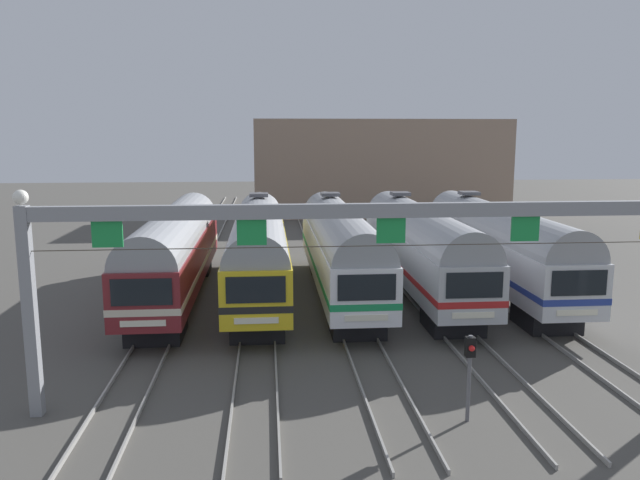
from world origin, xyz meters
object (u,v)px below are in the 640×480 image
commuter_train_silver (497,244)px  yard_signal_mast (470,362)px  catenary_gantry (391,242)px  commuter_train_stainless (419,245)px  commuter_train_yellow (259,247)px  commuter_train_white (340,246)px  commuter_train_maroon (175,249)px

commuter_train_silver → yard_signal_mast: bearing=-113.1°
catenary_gantry → commuter_train_stainless: bearing=72.4°
commuter_train_yellow → catenary_gantry: size_ratio=0.81×
commuter_train_yellow → commuter_train_white: size_ratio=1.00×
catenary_gantry → yard_signal_mast: (2.14, -1.56, -3.37)m
commuter_train_silver → catenary_gantry: bearing=-122.4°
commuter_train_silver → catenary_gantry: catenary_gantry is taller
commuter_train_white → catenary_gantry: bearing=-90.0°
commuter_train_silver → catenary_gantry: size_ratio=0.81×
commuter_train_stainless → yard_signal_mast: bearing=-98.1°
yard_signal_mast → commuter_train_maroon: bearing=125.4°
catenary_gantry → commuter_train_silver: bearing=57.6°
commuter_train_maroon → commuter_train_white: size_ratio=1.00×
commuter_train_maroon → commuter_train_silver: (17.10, 0.00, 0.00)m
commuter_train_maroon → yard_signal_mast: (10.69, -15.05, -0.80)m
commuter_train_stainless → commuter_train_silver: same height
commuter_train_white → commuter_train_silver: bearing=0.0°
commuter_train_white → commuter_train_silver: (8.55, 0.00, 0.00)m
commuter_train_maroon → commuter_train_white: (8.55, 0.00, 0.00)m
commuter_train_white → commuter_train_stainless: 4.28m
commuter_train_maroon → catenary_gantry: (8.55, -13.49, 2.58)m
commuter_train_stainless → catenary_gantry: bearing=-107.6°
commuter_train_maroon → commuter_train_white: commuter_train_white is taller
commuter_train_yellow → yard_signal_mast: (6.41, -15.05, -0.80)m
commuter_train_stainless → catenary_gantry: (-4.28, -13.50, 2.58)m
commuter_train_yellow → commuter_train_stainless: bearing=0.0°
commuter_train_maroon → commuter_train_stainless: bearing=0.0°
commuter_train_maroon → commuter_train_yellow: 4.28m
commuter_train_white → commuter_train_stainless: bearing=0.0°
commuter_train_silver → commuter_train_stainless: bearing=180.0°
commuter_train_maroon → commuter_train_stainless: (12.83, 0.00, 0.00)m
commuter_train_white → commuter_train_stainless: (4.28, 0.00, 0.00)m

